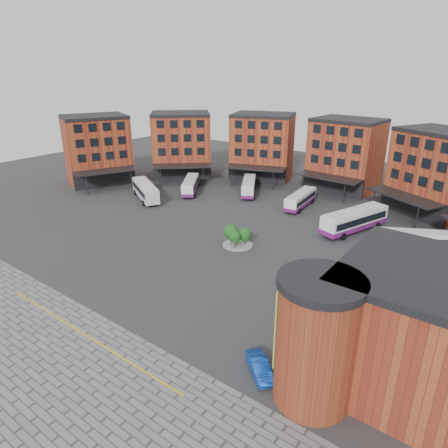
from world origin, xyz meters
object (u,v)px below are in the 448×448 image
Objects in this scene: bus_a at (145,190)px; blue_car at (260,367)px; tree_island at (237,235)px; bus_f at (414,240)px; bus_c at (249,186)px; bus_d at (301,199)px; bus_e at (354,220)px; bus_b at (190,185)px.

bus_a is 2.76× the size of blue_car.
tree_island reaches higher than blue_car.
bus_a reaches higher than bus_f.
bus_a is 1.10× the size of bus_c.
bus_f is (21.11, -6.94, -0.03)m from bus_d.
bus_c reaches higher than bus_d.
bus_b is at bearing -161.34° from bus_e.
bus_e is at bearing -48.17° from bus_a.
bus_a is 29.79m from bus_d.
bus_e reaches higher than tree_island.
blue_car is at bearing -76.37° from bus_b.
blue_car is (4.79, -35.53, -1.25)m from bus_e.
bus_b is 0.77× the size of bus_e.
bus_e reaches higher than bus_c.
bus_c is at bearing 169.29° from bus_d.
bus_a is 48.00m from bus_f.
bus_f is 34.34m from blue_car.
bus_e reaches higher than bus_f.
bus_d is at bearing -32.81° from bus_a.
blue_car is at bearing -72.62° from bus_d.
bus_c is 0.80× the size of bus_e.
tree_island is 19.40m from bus_e.
blue_car is at bearing -50.66° from tree_island.
bus_a reaches higher than blue_car.
bus_e reaches higher than bus_d.
bus_a is at bearing 97.92° from blue_car.
bus_d is 0.80× the size of bus_e.
bus_b is at bearing -178.44° from bus_c.
bus_d is at bearing 62.39° from blue_car.
bus_b reaches higher than blue_car.
bus_c is 25.14m from bus_e.
bus_c is at bearing 74.62° from blue_car.
bus_f reaches higher than blue_car.
bus_f is (47.51, 6.85, -0.43)m from bus_a.
tree_island is 0.45× the size of bus_f.
bus_d is at bearing 174.79° from bus_e.
bus_e is 3.14× the size of blue_car.
bus_c is 2.50× the size of blue_car.
bus_f is at bearing 32.89° from blue_car.
bus_d is at bearing -36.17° from bus_c.
tree_island is 25.85m from blue_car.
tree_island is at bearing -84.25° from bus_f.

